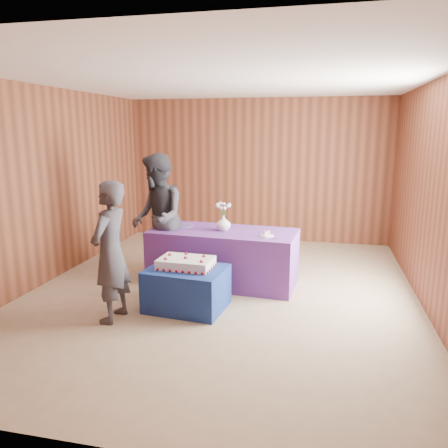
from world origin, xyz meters
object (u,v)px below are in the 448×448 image
(cake_table, at_px, (187,288))
(vase, at_px, (223,223))
(guest_left, at_px, (110,252))
(serving_table, at_px, (223,256))
(sheet_cake, at_px, (186,263))
(guest_right, at_px, (158,219))

(cake_table, relative_size, vase, 4.24)
(vase, bearing_deg, guest_left, -122.38)
(serving_table, xyz_separation_m, vase, (0.00, -0.00, 0.48))
(vase, xyz_separation_m, guest_left, (-0.94, -1.48, -0.06))
(cake_table, distance_m, serving_table, 1.03)
(cake_table, relative_size, sheet_cake, 1.32)
(cake_table, bearing_deg, vase, 83.43)
(guest_left, bearing_deg, cake_table, 127.20)
(sheet_cake, relative_size, guest_right, 0.38)
(serving_table, distance_m, vase, 0.48)
(vase, height_order, guest_left, guest_left)
(vase, bearing_deg, serving_table, 114.26)
(sheet_cake, relative_size, vase, 3.22)
(guest_left, bearing_deg, vase, 150.65)
(cake_table, distance_m, sheet_cake, 0.31)
(guest_left, xyz_separation_m, guest_right, (0.03, 1.35, 0.11))
(serving_table, bearing_deg, guest_right, -167.55)
(sheet_cake, bearing_deg, cake_table, -62.15)
(cake_table, height_order, guest_left, guest_left)
(serving_table, height_order, sheet_cake, serving_table)
(cake_table, xyz_separation_m, guest_right, (-0.69, 0.87, 0.65))
(cake_table, relative_size, serving_table, 0.45)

